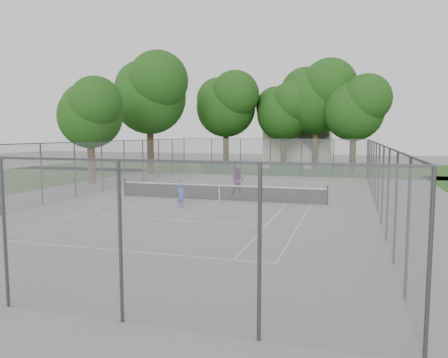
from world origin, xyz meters
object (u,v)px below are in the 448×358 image
(house, at_px, (299,135))
(girl_player, at_px, (181,195))
(tennis_net, at_px, (219,192))
(woman_player, at_px, (238,181))

(house, relative_size, girl_player, 7.14)
(tennis_net, xyz_separation_m, girl_player, (-1.27, -3.04, 0.16))
(tennis_net, bearing_deg, girl_player, -112.64)
(house, height_order, girl_player, house)
(girl_player, xyz_separation_m, woman_player, (1.68, 5.83, 0.23))
(tennis_net, height_order, house, house)
(house, xyz_separation_m, woman_player, (-0.94, -25.77, -2.96))
(tennis_net, bearing_deg, house, 87.30)
(house, distance_m, woman_player, 25.95)
(tennis_net, distance_m, girl_player, 3.30)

